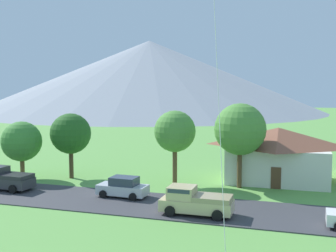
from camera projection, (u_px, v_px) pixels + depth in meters
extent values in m
cube|color=#38383D|center=(193.00, 208.00, 31.96)|extent=(160.00, 6.85, 0.08)
cone|color=#8E939E|center=(149.00, 76.00, 160.48)|extent=(130.30, 130.30, 26.77)
cone|color=slate|center=(153.00, 84.00, 180.64)|extent=(131.09, 131.09, 21.17)
cube|color=silver|center=(278.00, 164.00, 41.10)|extent=(9.45, 6.52, 3.42)
pyramid|color=brown|center=(278.00, 137.00, 40.86)|extent=(10.21, 7.04, 1.88)
cube|color=brown|center=(276.00, 178.00, 38.05)|extent=(0.90, 0.06, 2.00)
cylinder|color=brown|center=(175.00, 166.00, 39.70)|extent=(0.44, 0.44, 3.63)
sphere|color=#4C8938|center=(175.00, 131.00, 39.40)|extent=(3.92, 3.92, 3.92)
cylinder|color=brown|center=(239.00, 168.00, 38.49)|extent=(0.44, 0.44, 3.64)
sphere|color=#4C8938|center=(240.00, 129.00, 38.15)|extent=(4.73, 4.73, 4.73)
cylinder|color=brown|center=(22.00, 167.00, 42.30)|extent=(0.44, 0.44, 2.30)
sphere|color=#3D7F33|center=(22.00, 141.00, 42.06)|extent=(4.02, 4.02, 4.02)
cylinder|color=#4C3823|center=(71.00, 163.00, 42.61)|extent=(0.44, 0.44, 3.02)
sphere|color=#23561E|center=(71.00, 133.00, 42.32)|extent=(4.10, 4.10, 4.10)
cube|color=#B7BCC1|center=(123.00, 189.00, 35.13)|extent=(4.27, 1.96, 0.80)
cube|color=#2D3847|center=(124.00, 181.00, 35.01)|extent=(2.26, 1.67, 0.68)
cylinder|color=black|center=(103.00, 194.00, 34.74)|extent=(0.65, 0.26, 0.64)
cylinder|color=black|center=(113.00, 189.00, 36.47)|extent=(0.65, 0.26, 0.64)
cylinder|color=black|center=(133.00, 197.00, 33.85)|extent=(0.65, 0.26, 0.64)
cylinder|color=black|center=(142.00, 192.00, 35.57)|extent=(0.65, 0.26, 0.64)
cube|color=#C6B284|center=(197.00, 205.00, 30.20)|extent=(5.20, 2.00, 0.84)
cube|color=#C6B284|center=(182.00, 192.00, 30.44)|extent=(1.90, 1.84, 0.90)
cube|color=#2D3847|center=(182.00, 189.00, 30.42)|extent=(1.62, 1.88, 0.28)
cube|color=tan|center=(212.00, 198.00, 29.80)|extent=(2.70, 1.96, 0.36)
cylinder|color=black|center=(170.00, 211.00, 29.76)|extent=(0.76, 0.28, 0.76)
cylinder|color=black|center=(178.00, 203.00, 31.70)|extent=(0.76, 0.28, 0.76)
cylinder|color=black|center=(217.00, 215.00, 28.75)|extent=(0.76, 0.28, 0.76)
cylinder|color=black|center=(222.00, 207.00, 30.69)|extent=(0.76, 0.28, 0.76)
cube|color=#333338|center=(5.00, 182.00, 37.64)|extent=(5.29, 2.25, 0.84)
cube|color=#28282C|center=(15.00, 176.00, 37.19)|extent=(2.79, 2.09, 0.36)
cylinder|color=black|center=(13.00, 189.00, 36.13)|extent=(0.77, 0.32, 0.76)
cylinder|color=black|center=(28.00, 184.00, 38.04)|extent=(0.77, 0.32, 0.76)
cylinder|color=silver|center=(217.00, 60.00, 12.85)|extent=(1.80, 4.37, 17.02)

